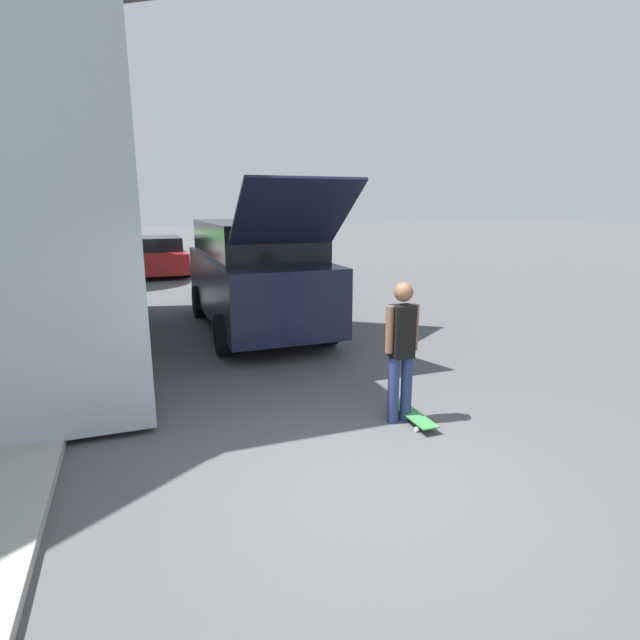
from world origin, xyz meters
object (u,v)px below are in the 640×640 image
object	(u,v)px
skateboarder	(401,347)
skateboard	(412,415)
suv_parked	(255,273)
car_down_street	(158,256)

from	to	relation	value
skateboarder	skateboard	bearing A→B (deg)	-25.41
skateboard	skateboarder	bearing A→B (deg)	154.59
skateboarder	suv_parked	bearing A→B (deg)	96.09
suv_parked	skateboard	distance (m)	5.17
car_down_street	skateboarder	bearing A→B (deg)	-82.32
suv_parked	car_down_street	distance (m)	9.55
suv_parked	skateboard	xyz separation A→B (m)	(0.67, -5.01, -1.07)
skateboarder	skateboard	xyz separation A→B (m)	(0.14, -0.07, -0.82)
suv_parked	skateboard	size ratio (longest dim) A/B	7.03
car_down_street	skateboard	distance (m)	14.60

